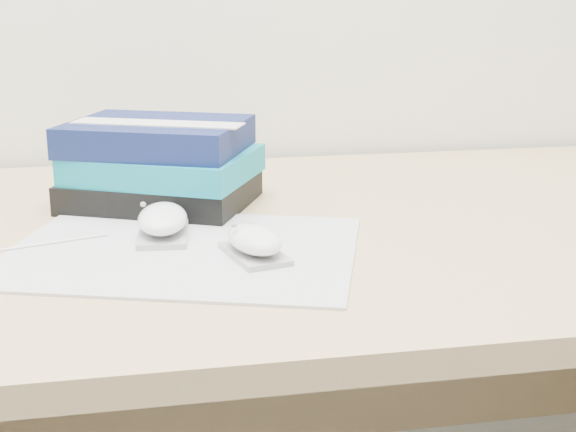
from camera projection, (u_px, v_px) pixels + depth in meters
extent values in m
cube|color=tan|center=(320.00, 230.00, 1.05)|extent=(1.60, 0.80, 0.03)
cube|color=tan|center=(273.00, 358.00, 1.51)|extent=(1.52, 0.03, 0.35)
cube|color=#9E9EA6|center=(182.00, 250.00, 0.92)|extent=(0.47, 0.41, 0.00)
cube|color=#A9A9AB|center=(163.00, 234.00, 0.96)|extent=(0.07, 0.11, 0.01)
ellipsoid|color=white|center=(163.00, 219.00, 0.95)|extent=(0.07, 0.11, 0.03)
ellipsoid|color=#969698|center=(143.00, 204.00, 0.94)|extent=(0.01, 0.01, 0.01)
cube|color=#9E9FA1|center=(255.00, 254.00, 0.89)|extent=(0.07, 0.11, 0.01)
ellipsoid|color=white|center=(254.00, 239.00, 0.88)|extent=(0.07, 0.10, 0.03)
ellipsoid|color=gray|center=(234.00, 225.00, 0.88)|extent=(0.01, 0.01, 0.01)
cylinder|color=white|center=(7.00, 249.00, 0.91)|extent=(0.22, 0.08, 0.00)
cube|color=black|center=(162.00, 191.00, 1.11)|extent=(0.29, 0.27, 0.04)
cube|color=#0E819B|center=(165.00, 165.00, 1.10)|extent=(0.29, 0.27, 0.04)
cube|color=#101B4C|center=(157.00, 136.00, 1.09)|extent=(0.28, 0.26, 0.04)
cube|color=silver|center=(157.00, 123.00, 1.07)|extent=(0.23, 0.13, 0.00)
cube|color=black|center=(162.00, 180.00, 1.11)|extent=(0.14, 0.12, 0.07)
cylinder|color=black|center=(161.00, 158.00, 1.10)|extent=(0.14, 0.12, 0.08)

